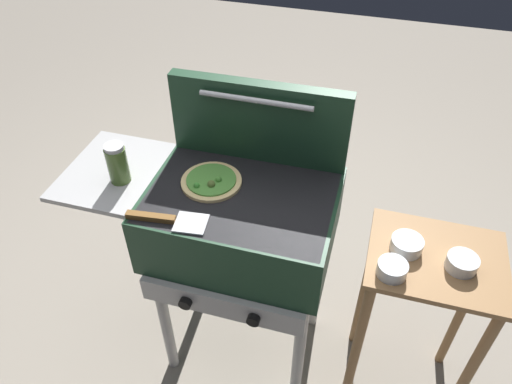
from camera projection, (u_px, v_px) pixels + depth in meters
ground_plane at (245, 341)px, 2.22m from camera, size 8.00×8.00×0.00m
grill at (238, 224)px, 1.72m from camera, size 0.96×0.53×0.90m
grill_lid_open at (259, 122)px, 1.68m from camera, size 0.63×0.08×0.30m
pizza_veggie at (211, 181)px, 1.66m from camera, size 0.21×0.21×0.04m
sauce_jar at (117, 163)px, 1.64m from camera, size 0.07×0.07×0.15m
spatula at (167, 220)px, 1.53m from camera, size 0.26×0.10×0.02m
prep_table at (422, 300)px, 1.72m from camera, size 0.44×0.36×0.79m
topping_bowl_near at (407, 245)px, 1.58m from camera, size 0.10×0.10×0.04m
topping_bowl_far at (462, 263)px, 1.52m from camera, size 0.10×0.10×0.04m
topping_bowl_middle at (392, 269)px, 1.50m from camera, size 0.09×0.09×0.04m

